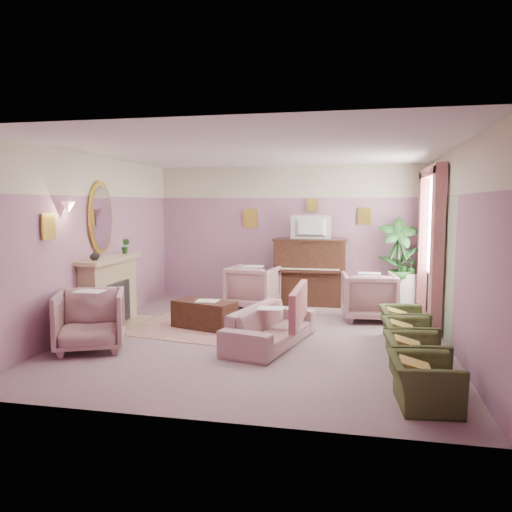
% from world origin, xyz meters
% --- Properties ---
extents(floor, '(5.50, 6.00, 0.01)m').
position_xyz_m(floor, '(0.00, 0.00, 0.00)').
color(floor, gray).
rests_on(floor, ground).
extents(ceiling, '(5.50, 6.00, 0.01)m').
position_xyz_m(ceiling, '(0.00, 0.00, 2.80)').
color(ceiling, silver).
rests_on(ceiling, wall_back).
extents(wall_back, '(5.50, 0.02, 2.80)m').
position_xyz_m(wall_back, '(0.00, 3.00, 1.40)').
color(wall_back, slate).
rests_on(wall_back, floor).
extents(wall_front, '(5.50, 0.02, 2.80)m').
position_xyz_m(wall_front, '(0.00, -3.00, 1.40)').
color(wall_front, slate).
rests_on(wall_front, floor).
extents(wall_left, '(0.02, 6.00, 2.80)m').
position_xyz_m(wall_left, '(-2.75, 0.00, 1.40)').
color(wall_left, slate).
rests_on(wall_left, floor).
extents(wall_right, '(0.02, 6.00, 2.80)m').
position_xyz_m(wall_right, '(2.75, 0.00, 1.40)').
color(wall_right, slate).
rests_on(wall_right, floor).
extents(picture_rail_band, '(5.50, 0.01, 0.65)m').
position_xyz_m(picture_rail_band, '(0.00, 2.99, 2.47)').
color(picture_rail_band, beige).
rests_on(picture_rail_band, wall_back).
extents(stripe_panel, '(0.01, 3.00, 2.15)m').
position_xyz_m(stripe_panel, '(2.73, 1.30, 1.07)').
color(stripe_panel, '#9FB090').
rests_on(stripe_panel, wall_right).
extents(fireplace_surround, '(0.30, 1.40, 1.10)m').
position_xyz_m(fireplace_surround, '(-2.59, 0.20, 0.55)').
color(fireplace_surround, tan).
rests_on(fireplace_surround, floor).
extents(fireplace_inset, '(0.18, 0.72, 0.68)m').
position_xyz_m(fireplace_inset, '(-2.49, 0.20, 0.40)').
color(fireplace_inset, '#242424').
rests_on(fireplace_inset, floor).
extents(fire_ember, '(0.06, 0.54, 0.10)m').
position_xyz_m(fire_ember, '(-2.45, 0.20, 0.22)').
color(fire_ember, orange).
rests_on(fire_ember, floor).
extents(mantel_shelf, '(0.40, 1.55, 0.07)m').
position_xyz_m(mantel_shelf, '(-2.56, 0.20, 1.12)').
color(mantel_shelf, tan).
rests_on(mantel_shelf, fireplace_surround).
extents(hearth, '(0.55, 1.50, 0.02)m').
position_xyz_m(hearth, '(-2.39, 0.20, 0.01)').
color(hearth, tan).
rests_on(hearth, floor).
extents(mirror_frame, '(0.04, 0.72, 1.20)m').
position_xyz_m(mirror_frame, '(-2.70, 0.20, 1.80)').
color(mirror_frame, gold).
rests_on(mirror_frame, wall_left).
extents(mirror_glass, '(0.01, 0.60, 1.06)m').
position_xyz_m(mirror_glass, '(-2.67, 0.20, 1.80)').
color(mirror_glass, silver).
rests_on(mirror_glass, wall_left).
extents(sconce_shade, '(0.20, 0.20, 0.16)m').
position_xyz_m(sconce_shade, '(-2.62, -0.85, 1.98)').
color(sconce_shade, '#FEA395').
rests_on(sconce_shade, wall_left).
extents(piano, '(1.40, 0.60, 1.30)m').
position_xyz_m(piano, '(0.50, 2.68, 0.65)').
color(piano, '#341E13').
rests_on(piano, floor).
extents(piano_keyshelf, '(1.30, 0.12, 0.06)m').
position_xyz_m(piano_keyshelf, '(0.50, 2.33, 0.72)').
color(piano_keyshelf, '#341E13').
rests_on(piano_keyshelf, piano).
extents(piano_keys, '(1.20, 0.08, 0.02)m').
position_xyz_m(piano_keys, '(0.50, 2.33, 0.76)').
color(piano_keys, beige).
rests_on(piano_keys, piano).
extents(piano_top, '(1.45, 0.65, 0.04)m').
position_xyz_m(piano_top, '(0.50, 2.68, 1.31)').
color(piano_top, '#341E13').
rests_on(piano_top, piano).
extents(television, '(0.80, 0.12, 0.48)m').
position_xyz_m(television, '(0.50, 2.63, 1.60)').
color(television, '#242424').
rests_on(television, piano).
extents(print_back_left, '(0.30, 0.03, 0.38)m').
position_xyz_m(print_back_left, '(-0.80, 2.96, 1.72)').
color(print_back_left, gold).
rests_on(print_back_left, wall_back).
extents(print_back_right, '(0.26, 0.03, 0.34)m').
position_xyz_m(print_back_right, '(1.55, 2.96, 1.78)').
color(print_back_right, gold).
rests_on(print_back_right, wall_back).
extents(print_back_mid, '(0.22, 0.03, 0.26)m').
position_xyz_m(print_back_mid, '(0.50, 2.96, 2.00)').
color(print_back_mid, gold).
rests_on(print_back_mid, wall_back).
extents(print_left_wall, '(0.03, 0.28, 0.36)m').
position_xyz_m(print_left_wall, '(-2.71, -1.20, 1.72)').
color(print_left_wall, gold).
rests_on(print_left_wall, wall_left).
extents(window_blind, '(0.03, 1.40, 1.80)m').
position_xyz_m(window_blind, '(2.70, 1.55, 1.70)').
color(window_blind, silver).
rests_on(window_blind, wall_right).
extents(curtain_left, '(0.16, 0.34, 2.60)m').
position_xyz_m(curtain_left, '(2.62, 0.63, 1.30)').
color(curtain_left, '#AC5F64').
rests_on(curtain_left, floor).
extents(curtain_right, '(0.16, 0.34, 2.60)m').
position_xyz_m(curtain_right, '(2.62, 2.47, 1.30)').
color(curtain_right, '#AC5F64').
rests_on(curtain_right, floor).
extents(pelmet, '(0.16, 2.20, 0.16)m').
position_xyz_m(pelmet, '(2.62, 1.55, 2.56)').
color(pelmet, '#AC5F64').
rests_on(pelmet, wall_right).
extents(mantel_plant, '(0.16, 0.16, 0.28)m').
position_xyz_m(mantel_plant, '(-2.55, 0.75, 1.29)').
color(mantel_plant, '#215720').
rests_on(mantel_plant, mantel_shelf).
extents(mantel_vase, '(0.16, 0.16, 0.16)m').
position_xyz_m(mantel_vase, '(-2.55, -0.30, 1.23)').
color(mantel_vase, beige).
rests_on(mantel_vase, mantel_shelf).
extents(area_rug, '(2.77, 2.20, 0.01)m').
position_xyz_m(area_rug, '(-0.87, 0.34, 0.01)').
color(area_rug, '#AD7871').
rests_on(area_rug, floor).
extents(coffee_table, '(1.10, 0.77, 0.45)m').
position_xyz_m(coffee_table, '(-0.99, 0.36, 0.23)').
color(coffee_table, '#341D12').
rests_on(coffee_table, floor).
extents(table_paper, '(0.35, 0.28, 0.01)m').
position_xyz_m(table_paper, '(-0.94, 0.36, 0.46)').
color(table_paper, silver).
rests_on(table_paper, coffee_table).
extents(sofa, '(0.62, 1.87, 0.75)m').
position_xyz_m(sofa, '(0.24, -0.37, 0.38)').
color(sofa, '#AB8182').
rests_on(sofa, floor).
extents(sofa_throw, '(0.09, 1.41, 0.52)m').
position_xyz_m(sofa_throw, '(0.64, -0.37, 0.60)').
color(sofa_throw, '#AC5F64').
rests_on(sofa_throw, sofa).
extents(floral_armchair_left, '(0.89, 0.89, 0.92)m').
position_xyz_m(floral_armchair_left, '(-0.54, 2.06, 0.46)').
color(floral_armchair_left, '#AB8182').
rests_on(floral_armchair_left, floor).
extents(floral_armchair_right, '(0.89, 0.89, 0.92)m').
position_xyz_m(floral_armchair_right, '(1.64, 1.52, 0.46)').
color(floral_armchair_right, '#AB8182').
rests_on(floral_armchair_right, floor).
extents(floral_armchair_front, '(0.89, 0.89, 0.92)m').
position_xyz_m(floral_armchair_front, '(-2.18, -1.12, 0.46)').
color(floral_armchair_front, '#AB8182').
rests_on(floral_armchair_front, floor).
extents(olive_chair_a, '(0.53, 0.76, 0.66)m').
position_xyz_m(olive_chair_a, '(2.13, -2.22, 0.33)').
color(olive_chair_a, '#3E4823').
rests_on(olive_chair_a, floor).
extents(olive_chair_b, '(0.53, 0.76, 0.66)m').
position_xyz_m(olive_chair_b, '(2.13, -1.40, 0.33)').
color(olive_chair_b, '#3E4823').
rests_on(olive_chair_b, floor).
extents(olive_chair_c, '(0.53, 0.76, 0.66)m').
position_xyz_m(olive_chair_c, '(2.13, -0.58, 0.33)').
color(olive_chair_c, '#3E4823').
rests_on(olive_chair_c, floor).
extents(olive_chair_d, '(0.53, 0.76, 0.66)m').
position_xyz_m(olive_chair_d, '(2.13, 0.24, 0.33)').
color(olive_chair_d, '#3E4823').
rests_on(olive_chair_d, floor).
extents(side_table, '(0.52, 0.52, 0.70)m').
position_xyz_m(side_table, '(2.32, 2.61, 0.35)').
color(side_table, white).
rests_on(side_table, floor).
extents(side_plant_big, '(0.30, 0.30, 0.34)m').
position_xyz_m(side_plant_big, '(2.32, 2.61, 0.87)').
color(side_plant_big, '#215720').
rests_on(side_plant_big, side_table).
extents(side_plant_small, '(0.16, 0.16, 0.28)m').
position_xyz_m(side_plant_small, '(2.44, 2.51, 0.84)').
color(side_plant_small, '#215720').
rests_on(side_plant_small, side_table).
extents(palm_pot, '(0.34, 0.34, 0.34)m').
position_xyz_m(palm_pot, '(2.19, 2.53, 0.17)').
color(palm_pot, '#9A4E42').
rests_on(palm_pot, floor).
extents(palm_plant, '(0.76, 0.76, 1.44)m').
position_xyz_m(palm_plant, '(2.19, 2.53, 1.06)').
color(palm_plant, '#215720').
rests_on(palm_plant, palm_pot).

